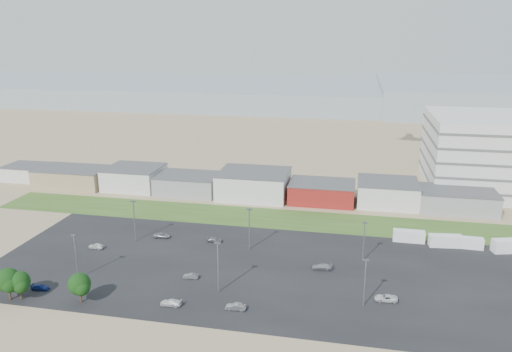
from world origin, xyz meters
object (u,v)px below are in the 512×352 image
(box_trailer_a, at_px, (409,236))
(parked_car_4, at_px, (191,276))
(parked_car_0, at_px, (386,298))
(parked_car_9, at_px, (162,235))
(parked_car_12, at_px, (322,267))
(parked_car_3, at_px, (171,302))
(parked_car_10, at_px, (40,287))
(parked_car_5, at_px, (96,246))
(parked_car_6, at_px, (215,240))
(parked_car_13, at_px, (236,307))

(box_trailer_a, xyz_separation_m, parked_car_4, (-47.73, -30.16, -0.91))
(box_trailer_a, distance_m, parked_car_0, 32.20)
(parked_car_0, bearing_deg, parked_car_9, -114.77)
(parked_car_12, bearing_deg, box_trailer_a, 131.04)
(parked_car_3, relative_size, parked_car_10, 1.10)
(parked_car_0, xyz_separation_m, parked_car_5, (-68.60, 11.53, 0.03))
(parked_car_0, bearing_deg, box_trailer_a, 163.68)
(parked_car_6, relative_size, parked_car_13, 0.99)
(parked_car_10, bearing_deg, parked_car_13, -95.03)
(parked_car_6, xyz_separation_m, parked_car_13, (12.94, -30.44, 0.08))
(box_trailer_a, relative_size, parked_car_12, 1.73)
(parked_car_3, distance_m, parked_car_4, 11.41)
(parked_car_12, bearing_deg, parked_car_3, -55.70)
(parked_car_9, height_order, parked_car_12, parked_car_12)
(parked_car_0, height_order, parked_car_6, parked_car_0)
(parked_car_5, height_order, parked_car_6, parked_car_5)
(parked_car_0, xyz_separation_m, parked_car_4, (-40.79, 1.27, -0.07))
(parked_car_3, bearing_deg, parked_car_13, 94.98)
(parked_car_0, relative_size, parked_car_10, 1.17)
(parked_car_5, relative_size, parked_car_6, 1.00)
(parked_car_5, bearing_deg, box_trailer_a, 108.39)
(parked_car_12, relative_size, parked_car_13, 1.16)
(box_trailer_a, xyz_separation_m, parked_car_9, (-62.29, -10.30, -0.86))
(parked_car_5, bearing_deg, parked_car_3, 55.54)
(parked_car_9, xyz_separation_m, parked_car_13, (27.12, -30.30, 0.04))
(parked_car_3, xyz_separation_m, parked_car_5, (-27.63, 21.66, 0.05))
(parked_car_0, distance_m, parked_car_10, 70.19)
(parked_car_6, bearing_deg, parked_car_0, -124.06)
(parked_car_4, bearing_deg, parked_car_5, -117.65)
(parked_car_6, bearing_deg, parked_car_13, -163.71)
(parked_car_3, height_order, parked_car_4, parked_car_3)
(parked_car_3, bearing_deg, parked_car_6, -178.98)
(box_trailer_a, distance_m, parked_car_9, 63.15)
(parked_car_12, height_order, parked_car_13, parked_car_12)
(parked_car_12, bearing_deg, parked_car_0, 46.48)
(parked_car_3, xyz_separation_m, parked_car_12, (27.49, 21.40, 0.04))
(parked_car_3, relative_size, parked_car_5, 1.09)
(box_trailer_a, bearing_deg, parked_car_3, -138.75)
(parked_car_4, distance_m, parked_car_13, 16.33)
(parked_car_3, xyz_separation_m, parked_car_6, (-0.20, 31.40, -0.05))
(box_trailer_a, height_order, parked_car_12, box_trailer_a)
(parked_car_3, height_order, parked_car_12, parked_car_12)
(parked_car_0, bearing_deg, parked_car_4, -95.67)
(parked_car_13, bearing_deg, parked_car_12, 140.98)
(parked_car_3, relative_size, parked_car_6, 1.09)
(parked_car_5, distance_m, parked_car_12, 55.12)
(parked_car_0, height_order, parked_car_5, parked_car_5)
(parked_car_5, relative_size, parked_car_10, 1.00)
(parked_car_5, bearing_deg, parked_car_0, 84.09)
(parked_car_6, relative_size, parked_car_9, 0.90)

